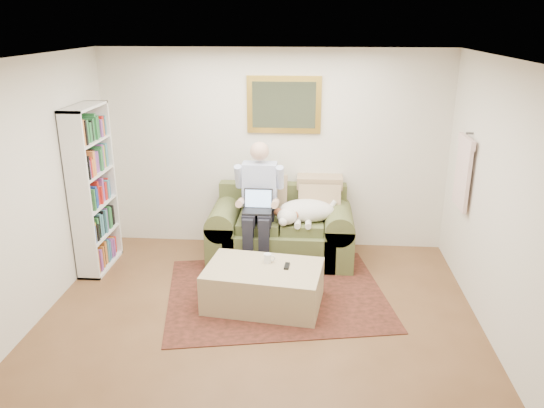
# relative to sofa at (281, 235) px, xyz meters

# --- Properties ---
(room_shell) EXTENTS (4.51, 5.00, 2.61)m
(room_shell) POSITION_rel_sofa_xyz_m (-0.14, -1.66, 0.99)
(room_shell) COLOR brown
(room_shell) RESTS_ON ground
(rug) EXTENTS (2.70, 2.32, 0.01)m
(rug) POSITION_rel_sofa_xyz_m (0.01, -0.96, -0.31)
(rug) COLOR black
(rug) RESTS_ON room_shell
(sofa) EXTENTS (1.80, 0.92, 1.08)m
(sofa) POSITION_rel_sofa_xyz_m (0.00, 0.00, 0.00)
(sofa) COLOR brown
(sofa) RESTS_ON room_shell
(seated_man) EXTENTS (0.59, 0.85, 1.52)m
(seated_man) POSITION_rel_sofa_xyz_m (-0.27, -0.17, 0.45)
(seated_man) COLOR #8C97D8
(seated_man) RESTS_ON sofa
(laptop) EXTENTS (0.35, 0.28, 0.25)m
(laptop) POSITION_rel_sofa_xyz_m (-0.27, -0.24, 0.48)
(laptop) COLOR black
(laptop) RESTS_ON seated_man
(sleeping_dog) EXTENTS (0.74, 0.47, 0.28)m
(sleeping_dog) POSITION_rel_sofa_xyz_m (0.32, -0.09, 0.38)
(sleeping_dog) COLOR white
(sleeping_dog) RESTS_ON sofa
(ottoman) EXTENTS (1.30, 0.92, 0.44)m
(ottoman) POSITION_rel_sofa_xyz_m (-0.11, -1.21, -0.09)
(ottoman) COLOR tan
(ottoman) RESTS_ON room_shell
(coffee_mug) EXTENTS (0.08, 0.08, 0.10)m
(coffee_mug) POSITION_rel_sofa_xyz_m (-0.08, -1.08, 0.18)
(coffee_mug) COLOR white
(coffee_mug) RESTS_ON ottoman
(tv_remote) EXTENTS (0.06, 0.15, 0.02)m
(tv_remote) POSITION_rel_sofa_xyz_m (0.13, -1.17, 0.14)
(tv_remote) COLOR black
(tv_remote) RESTS_ON ottoman
(bookshelf) EXTENTS (0.28, 0.80, 2.00)m
(bookshelf) POSITION_rel_sofa_xyz_m (-2.24, -0.41, 0.69)
(bookshelf) COLOR white
(bookshelf) RESTS_ON room_shell
(wall_mirror) EXTENTS (0.94, 0.04, 0.72)m
(wall_mirror) POSITION_rel_sofa_xyz_m (-0.00, 0.46, 1.59)
(wall_mirror) COLOR gold
(wall_mirror) RESTS_ON room_shell
(hanging_shirt) EXTENTS (0.06, 0.52, 0.90)m
(hanging_shirt) POSITION_rel_sofa_xyz_m (2.05, -0.41, 1.04)
(hanging_shirt) COLOR #F5CFCA
(hanging_shirt) RESTS_ON room_shell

